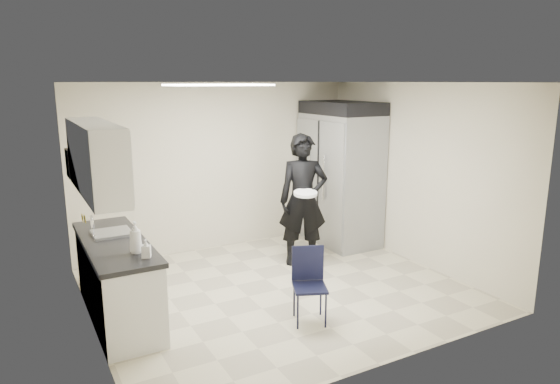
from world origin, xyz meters
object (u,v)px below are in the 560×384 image
lower_counter (117,281)px  folding_chair (310,288)px  man_tuxedo (303,200)px  commercial_fridge (340,179)px

lower_counter → folding_chair: bearing=-31.7°
lower_counter → man_tuxedo: (2.71, 0.47, 0.52)m
lower_counter → folding_chair: size_ratio=2.36×
man_tuxedo → folding_chair: bearing=-94.7°
commercial_fridge → man_tuxedo: size_ratio=1.11×
commercial_fridge → folding_chair: 3.01m
folding_chair → man_tuxedo: size_ratio=0.42×
commercial_fridge → folding_chair: (-1.95, -2.20, -0.65)m
folding_chair → man_tuxedo: bearing=84.1°
folding_chair → man_tuxedo: (0.88, 1.60, 0.55)m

